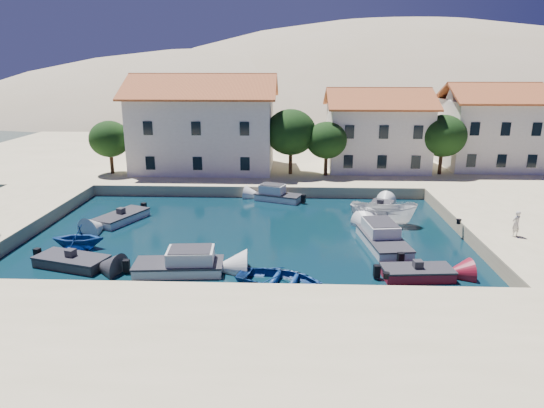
{
  "coord_description": "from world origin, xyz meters",
  "views": [
    {
      "loc": [
        3.03,
        -22.33,
        11.61
      ],
      "look_at": [
        1.72,
        10.97,
        2.0
      ],
      "focal_mm": 32.0,
      "sensor_mm": 36.0,
      "label": 1
    }
  ],
  "objects_px": {
    "building_left": "(204,121)",
    "cabin_cruiser_east": "(383,239)",
    "building_mid": "(377,128)",
    "rowboat_south": "(279,285)",
    "cabin_cruiser_south": "(179,264)",
    "boat_east": "(382,224)",
    "pedestrian": "(516,224)",
    "building_right": "(490,125)"
  },
  "relations": [
    {
      "from": "building_left",
      "to": "pedestrian",
      "type": "xyz_separation_m",
      "value": [
        23.46,
        -20.39,
        -4.09
      ]
    },
    {
      "from": "cabin_cruiser_east",
      "to": "cabin_cruiser_south",
      "type": "bearing_deg",
      "value": 103.33
    },
    {
      "from": "building_right",
      "to": "cabin_cruiser_east",
      "type": "relative_size",
      "value": 1.6
    },
    {
      "from": "building_mid",
      "to": "cabin_cruiser_east",
      "type": "relative_size",
      "value": 1.77
    },
    {
      "from": "cabin_cruiser_east",
      "to": "boat_east",
      "type": "distance_m",
      "value": 4.72
    },
    {
      "from": "rowboat_south",
      "to": "cabin_cruiser_east",
      "type": "xyz_separation_m",
      "value": [
        6.76,
        6.29,
        0.48
      ]
    },
    {
      "from": "building_left",
      "to": "building_mid",
      "type": "xyz_separation_m",
      "value": [
        18.0,
        1.0,
        -0.71
      ]
    },
    {
      "from": "building_right",
      "to": "boat_east",
      "type": "bearing_deg",
      "value": -129.14
    },
    {
      "from": "cabin_cruiser_south",
      "to": "pedestrian",
      "type": "relative_size",
      "value": 3.12
    },
    {
      "from": "building_left",
      "to": "building_right",
      "type": "relative_size",
      "value": 1.56
    },
    {
      "from": "cabin_cruiser_east",
      "to": "building_left",
      "type": "bearing_deg",
      "value": 30.16
    },
    {
      "from": "building_left",
      "to": "boat_east",
      "type": "distance_m",
      "value": 22.85
    },
    {
      "from": "building_right",
      "to": "cabin_cruiser_east",
      "type": "bearing_deg",
      "value": -124.08
    },
    {
      "from": "cabin_cruiser_south",
      "to": "rowboat_south",
      "type": "xyz_separation_m",
      "value": [
        5.88,
        -1.5,
        -0.48
      ]
    },
    {
      "from": "rowboat_south",
      "to": "building_left",
      "type": "bearing_deg",
      "value": 32.95
    },
    {
      "from": "cabin_cruiser_south",
      "to": "boat_east",
      "type": "height_order",
      "value": "cabin_cruiser_south"
    },
    {
      "from": "building_left",
      "to": "rowboat_south",
      "type": "xyz_separation_m",
      "value": [
        8.49,
        -26.1,
        -5.94
      ]
    },
    {
      "from": "rowboat_south",
      "to": "boat_east",
      "type": "xyz_separation_m",
      "value": [
        7.53,
        10.92,
        0.0
      ]
    },
    {
      "from": "building_mid",
      "to": "boat_east",
      "type": "bearing_deg",
      "value": -96.98
    },
    {
      "from": "boat_east",
      "to": "cabin_cruiser_south",
      "type": "bearing_deg",
      "value": 135.87
    },
    {
      "from": "rowboat_south",
      "to": "pedestrian",
      "type": "relative_size",
      "value": 2.82
    },
    {
      "from": "rowboat_south",
      "to": "pedestrian",
      "type": "bearing_deg",
      "value": -54.19
    },
    {
      "from": "building_right",
      "to": "cabin_cruiser_south",
      "type": "height_order",
      "value": "building_right"
    },
    {
      "from": "rowboat_south",
      "to": "pedestrian",
      "type": "height_order",
      "value": "pedestrian"
    },
    {
      "from": "building_mid",
      "to": "rowboat_south",
      "type": "bearing_deg",
      "value": -109.34
    },
    {
      "from": "cabin_cruiser_south",
      "to": "pedestrian",
      "type": "distance_m",
      "value": 21.31
    },
    {
      "from": "cabin_cruiser_south",
      "to": "building_mid",
      "type": "bearing_deg",
      "value": 54.49
    },
    {
      "from": "pedestrian",
      "to": "building_left",
      "type": "bearing_deg",
      "value": -67.2
    },
    {
      "from": "building_right",
      "to": "building_mid",
      "type": "bearing_deg",
      "value": -175.24
    },
    {
      "from": "building_mid",
      "to": "cabin_cruiser_south",
      "type": "bearing_deg",
      "value": -121.02
    },
    {
      "from": "pedestrian",
      "to": "cabin_cruiser_east",
      "type": "bearing_deg",
      "value": -30.24
    },
    {
      "from": "building_right",
      "to": "rowboat_south",
      "type": "distance_m",
      "value": 35.81
    },
    {
      "from": "building_left",
      "to": "pedestrian",
      "type": "bearing_deg",
      "value": -41.0
    },
    {
      "from": "building_mid",
      "to": "boat_east",
      "type": "distance_m",
      "value": 17.11
    },
    {
      "from": "rowboat_south",
      "to": "boat_east",
      "type": "distance_m",
      "value": 13.27
    },
    {
      "from": "building_left",
      "to": "cabin_cruiser_east",
      "type": "xyz_separation_m",
      "value": [
        15.24,
        -19.81,
        -5.46
      ]
    },
    {
      "from": "cabin_cruiser_south",
      "to": "cabin_cruiser_east",
      "type": "xyz_separation_m",
      "value": [
        12.64,
        4.78,
        0.0
      ]
    },
    {
      "from": "rowboat_south",
      "to": "boat_east",
      "type": "height_order",
      "value": "boat_east"
    },
    {
      "from": "building_right",
      "to": "boat_east",
      "type": "relative_size",
      "value": 1.91
    },
    {
      "from": "cabin_cruiser_east",
      "to": "building_right",
      "type": "bearing_deg",
      "value": -41.5
    },
    {
      "from": "cabin_cruiser_east",
      "to": "boat_east",
      "type": "relative_size",
      "value": 1.19
    },
    {
      "from": "cabin_cruiser_south",
      "to": "rowboat_south",
      "type": "relative_size",
      "value": 1.1
    }
  ]
}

